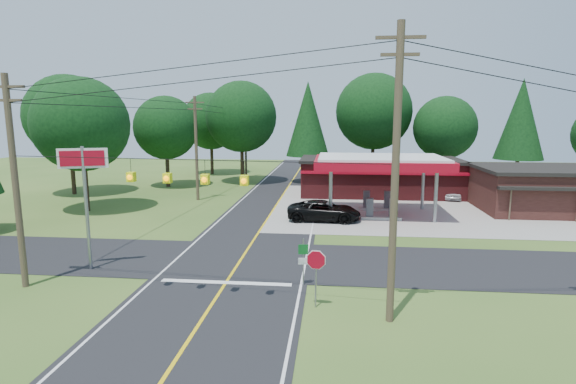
# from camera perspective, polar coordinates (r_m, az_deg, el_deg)

# --- Properties ---
(ground) EXTENTS (120.00, 120.00, 0.00)m
(ground) POSITION_cam_1_polar(r_m,az_deg,el_deg) (26.02, -6.01, -8.59)
(ground) COLOR #34581F
(ground) RESTS_ON ground
(main_highway) EXTENTS (8.00, 120.00, 0.02)m
(main_highway) POSITION_cam_1_polar(r_m,az_deg,el_deg) (26.02, -6.01, -8.56)
(main_highway) COLOR black
(main_highway) RESTS_ON ground
(cross_road) EXTENTS (70.00, 7.00, 0.02)m
(cross_road) POSITION_cam_1_polar(r_m,az_deg,el_deg) (26.01, -6.01, -8.55)
(cross_road) COLOR black
(cross_road) RESTS_ON ground
(lane_center_yellow) EXTENTS (0.15, 110.00, 0.00)m
(lane_center_yellow) POSITION_cam_1_polar(r_m,az_deg,el_deg) (26.01, -6.01, -8.53)
(lane_center_yellow) COLOR yellow
(lane_center_yellow) RESTS_ON main_highway
(gas_canopy) EXTENTS (10.60, 7.40, 4.88)m
(gas_canopy) POSITION_cam_1_polar(r_m,az_deg,el_deg) (37.58, 11.64, 3.54)
(gas_canopy) COLOR gray
(gas_canopy) RESTS_ON ground
(convenience_store) EXTENTS (16.40, 7.55, 3.80)m
(convenience_store) POSITION_cam_1_polar(r_m,az_deg,el_deg) (47.82, 11.54, 1.96)
(convenience_store) COLOR maroon
(convenience_store) RESTS_ON ground
(utility_pole_near_right) EXTENTS (1.80, 0.30, 11.50)m
(utility_pole_near_right) POSITION_cam_1_polar(r_m,az_deg,el_deg) (17.48, 13.46, 2.33)
(utility_pole_near_right) COLOR #473828
(utility_pole_near_right) RESTS_ON ground
(utility_pole_near_left) EXTENTS (1.80, 0.30, 10.00)m
(utility_pole_near_left) POSITION_cam_1_polar(r_m,az_deg,el_deg) (24.31, -31.35, 1.36)
(utility_pole_near_left) COLOR #473828
(utility_pole_near_left) RESTS_ON ground
(utility_pole_far_left) EXTENTS (1.80, 0.30, 10.00)m
(utility_pole_far_left) POSITION_cam_1_polar(r_m,az_deg,el_deg) (44.29, -11.58, 5.64)
(utility_pole_far_left) COLOR #473828
(utility_pole_far_left) RESTS_ON ground
(utility_pole_north) EXTENTS (0.30, 0.30, 9.50)m
(utility_pole_north) POSITION_cam_1_polar(r_m,az_deg,el_deg) (60.42, -5.40, 6.36)
(utility_pole_north) COLOR #473828
(utility_pole_north) RESTS_ON ground
(overhead_beacons) EXTENTS (17.04, 2.04, 1.03)m
(overhead_beacons) POSITION_cam_1_polar(r_m,az_deg,el_deg) (19.29, -12.88, 3.77)
(overhead_beacons) COLOR black
(overhead_beacons) RESTS_ON ground
(treeline_backdrop) EXTENTS (70.27, 51.59, 13.30)m
(treeline_backdrop) POSITION_cam_1_polar(r_m,az_deg,el_deg) (48.40, 0.64, 8.86)
(treeline_backdrop) COLOR #332316
(treeline_backdrop) RESTS_ON ground
(suv_car) EXTENTS (5.88, 5.88, 1.58)m
(suv_car) POSITION_cam_1_polar(r_m,az_deg,el_deg) (35.26, 4.59, -2.40)
(suv_car) COLOR black
(suv_car) RESTS_ON ground
(sedan_car) EXTENTS (4.72, 4.72, 1.33)m
(sedan_car) POSITION_cam_1_polar(r_m,az_deg,el_deg) (47.30, 20.19, -0.05)
(sedan_car) COLOR silver
(sedan_car) RESTS_ON ground
(big_stop_sign) EXTENTS (2.32, 0.91, 6.57)m
(big_stop_sign) POSITION_cam_1_polar(r_m,az_deg,el_deg) (25.57, -24.46, 1.46)
(big_stop_sign) COLOR gray
(big_stop_sign) RESTS_ON ground
(octagonal_stop_sign) EXTENTS (0.88, 0.17, 2.56)m
(octagonal_stop_sign) POSITION_cam_1_polar(r_m,az_deg,el_deg) (19.20, 3.57, -9.18)
(octagonal_stop_sign) COLOR gray
(octagonal_stop_sign) RESTS_ON ground
(route_sign_post) EXTENTS (0.48, 0.11, 2.35)m
(route_sign_post) POSITION_cam_1_polar(r_m,az_deg,el_deg) (21.76, 1.95, -8.30)
(route_sign_post) COLOR gray
(route_sign_post) RESTS_ON ground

